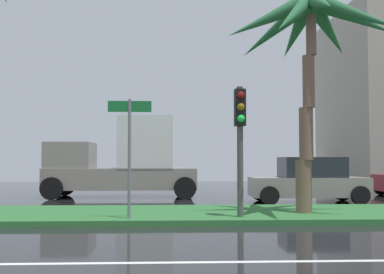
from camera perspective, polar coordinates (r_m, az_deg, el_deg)
ground_plane at (r=14.70m, az=-6.78°, el=-9.26°), size 90.00×42.00×0.10m
near_lane_divider_stripe at (r=7.81m, az=-10.74°, el=-14.66°), size 81.00×0.14×0.01m
median_strip at (r=13.69m, az=-7.09°, el=-9.21°), size 85.50×4.00×0.15m
palm_tree_centre_left at (r=14.02m, az=14.04°, el=12.52°), size 5.01×4.99×6.40m
traffic_signal_median_right at (r=12.39m, az=5.80°, el=1.23°), size 0.28×0.43×3.38m
street_name_sign at (r=12.06m, az=-7.52°, el=-0.55°), size 1.10×0.08×3.00m
box_truck_lead at (r=20.77m, az=-8.21°, el=-2.93°), size 6.40×2.64×3.46m
car_in_traffic_second at (r=18.55m, az=13.87°, el=-5.13°), size 4.30×2.02×1.72m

